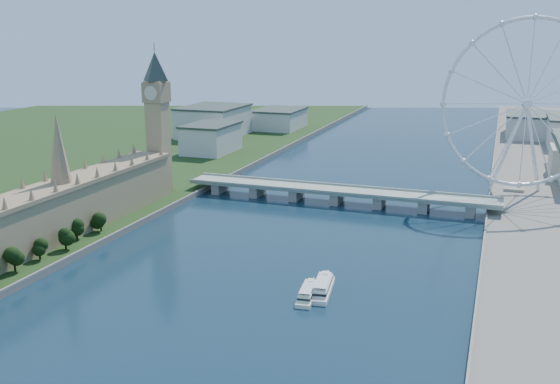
% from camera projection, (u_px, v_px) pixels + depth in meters
% --- Properties ---
extents(parliament_range, '(24.00, 200.00, 70.00)m').
position_uv_depth(parliament_range, '(64.00, 208.00, 356.60)').
color(parliament_range, tan).
rests_on(parliament_range, ground).
extents(big_ben, '(20.02, 20.02, 110.00)m').
position_uv_depth(big_ben, '(157.00, 104.00, 443.35)').
color(big_ben, tan).
rests_on(big_ben, ground).
extents(westminster_bridge, '(220.00, 22.00, 9.50)m').
position_uv_depth(westminster_bridge, '(337.00, 193.00, 436.62)').
color(westminster_bridge, gray).
rests_on(westminster_bridge, ground).
extents(london_eye, '(113.60, 39.12, 124.30)m').
position_uv_depth(london_eye, '(527.00, 104.00, 432.90)').
color(london_eye, silver).
rests_on(london_eye, ground).
extents(city_skyline, '(505.00, 280.00, 32.00)m').
position_uv_depth(city_skyline, '(435.00, 129.00, 658.78)').
color(city_skyline, beige).
rests_on(city_skyline, ground).
extents(tour_boat_near, '(12.01, 32.25, 6.97)m').
position_uv_depth(tour_boat_near, '(322.00, 293.00, 285.10)').
color(tour_boat_near, silver).
rests_on(tour_boat_near, ground).
extents(tour_boat_far, '(9.95, 28.03, 6.04)m').
position_uv_depth(tour_boat_far, '(308.00, 298.00, 279.94)').
color(tour_boat_far, silver).
rests_on(tour_boat_far, ground).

